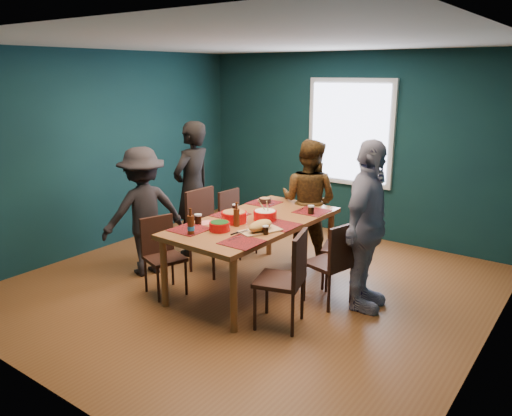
% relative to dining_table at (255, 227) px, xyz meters
% --- Properties ---
extents(room, '(5.01, 5.01, 2.71)m').
position_rel_dining_table_xyz_m(room, '(-0.04, 0.23, 0.65)').
color(room, brown).
rests_on(room, ground).
extents(dining_table, '(1.10, 2.13, 0.80)m').
position_rel_dining_table_xyz_m(dining_table, '(0.00, 0.00, 0.00)').
color(dining_table, brown).
rests_on(dining_table, floor).
extents(chair_left_far, '(0.42, 0.42, 0.87)m').
position_rel_dining_table_xyz_m(chair_left_far, '(-0.88, 0.73, -0.22)').
color(chair_left_far, black).
rests_on(chair_left_far, floor).
extents(chair_left_mid, '(0.49, 0.49, 1.02)m').
position_rel_dining_table_xyz_m(chair_left_mid, '(-0.78, 0.07, -0.13)').
color(chair_left_mid, black).
rests_on(chair_left_mid, floor).
extents(chair_left_near, '(0.49, 0.49, 0.86)m').
position_rel_dining_table_xyz_m(chair_left_near, '(-0.77, -0.71, -0.22)').
color(chair_left_near, black).
rests_on(chair_left_near, floor).
extents(chair_right_far, '(0.54, 0.54, 0.95)m').
position_rel_dining_table_xyz_m(chair_right_far, '(0.89, 0.64, -0.17)').
color(chair_right_far, black).
rests_on(chair_right_far, floor).
extents(chair_right_mid, '(0.50, 0.50, 0.91)m').
position_rel_dining_table_xyz_m(chair_right_mid, '(0.96, 0.11, -0.19)').
color(chair_right_mid, black).
rests_on(chair_right_mid, floor).
extents(chair_right_near, '(0.54, 0.54, 0.96)m').
position_rel_dining_table_xyz_m(chair_right_near, '(0.82, -0.57, -0.17)').
color(chair_right_near, black).
rests_on(chair_right_near, floor).
extents(person_far_left, '(0.46, 0.68, 1.80)m').
position_rel_dining_table_xyz_m(person_far_left, '(-1.33, 0.42, 0.17)').
color(person_far_left, black).
rests_on(person_far_left, floor).
extents(person_back, '(0.82, 0.67, 1.60)m').
position_rel_dining_table_xyz_m(person_back, '(0.06, 1.10, 0.07)').
color(person_back, black).
rests_on(person_back, floor).
extents(person_right, '(0.56, 1.09, 1.78)m').
position_rel_dining_table_xyz_m(person_right, '(1.23, 0.25, 0.16)').
color(person_right, white).
rests_on(person_right, floor).
extents(person_near_left, '(0.92, 1.15, 1.56)m').
position_rel_dining_table_xyz_m(person_near_left, '(-1.33, -0.45, 0.06)').
color(person_near_left, black).
rests_on(person_near_left, floor).
extents(bowl_salad, '(0.29, 0.29, 0.12)m').
position_rel_dining_table_xyz_m(bowl_salad, '(-0.14, -0.19, 0.14)').
color(bowl_salad, red).
rests_on(bowl_salad, dining_table).
extents(bowl_dumpling, '(0.26, 0.26, 0.25)m').
position_rel_dining_table_xyz_m(bowl_dumpling, '(0.09, 0.08, 0.13)').
color(bowl_dumpling, red).
rests_on(bowl_dumpling, dining_table).
extents(bowl_herbs, '(0.22, 0.22, 0.10)m').
position_rel_dining_table_xyz_m(bowl_herbs, '(-0.07, -0.52, 0.13)').
color(bowl_herbs, red).
rests_on(bowl_herbs, dining_table).
extents(cutting_board, '(0.37, 0.57, 0.12)m').
position_rel_dining_table_xyz_m(cutting_board, '(0.29, -0.30, 0.13)').
color(cutting_board, tan).
rests_on(cutting_board, dining_table).
extents(small_bowl, '(0.16, 0.16, 0.07)m').
position_rel_dining_table_xyz_m(small_bowl, '(-0.33, 0.68, 0.11)').
color(small_bowl, black).
rests_on(small_bowl, dining_table).
extents(beer_bottle_a, '(0.07, 0.07, 0.28)m').
position_rel_dining_table_xyz_m(beer_bottle_a, '(-0.23, -0.79, 0.17)').
color(beer_bottle_a, '#461D0C').
rests_on(beer_bottle_a, dining_table).
extents(beer_bottle_b, '(0.07, 0.07, 0.26)m').
position_rel_dining_table_xyz_m(beer_bottle_b, '(-0.03, -0.29, 0.18)').
color(beer_bottle_b, '#461D0C').
rests_on(beer_bottle_b, dining_table).
extents(cola_glass_a, '(0.08, 0.08, 0.11)m').
position_rel_dining_table_xyz_m(cola_glass_a, '(-0.41, -0.48, 0.14)').
color(cola_glass_a, black).
rests_on(cola_glass_a, dining_table).
extents(cola_glass_b, '(0.07, 0.07, 0.09)m').
position_rel_dining_table_xyz_m(cola_glass_b, '(0.39, -0.34, 0.13)').
color(cola_glass_b, black).
rests_on(cola_glass_b, dining_table).
extents(cola_glass_c, '(0.08, 0.08, 0.11)m').
position_rel_dining_table_xyz_m(cola_glass_c, '(0.39, 0.58, 0.13)').
color(cola_glass_c, black).
rests_on(cola_glass_c, dining_table).
extents(cola_glass_d, '(0.07, 0.07, 0.10)m').
position_rel_dining_table_xyz_m(cola_glass_d, '(-0.38, 0.13, 0.13)').
color(cola_glass_d, black).
rests_on(cola_glass_d, dining_table).
extents(napkin_a, '(0.21, 0.21, 0.00)m').
position_rel_dining_table_xyz_m(napkin_a, '(0.38, -0.00, 0.08)').
color(napkin_a, '#EE6E64').
rests_on(napkin_a, dining_table).
extents(napkin_b, '(0.20, 0.20, 0.00)m').
position_rel_dining_table_xyz_m(napkin_b, '(-0.37, -0.40, 0.08)').
color(napkin_b, '#EE6E64').
rests_on(napkin_b, dining_table).
extents(napkin_c, '(0.19, 0.19, 0.00)m').
position_rel_dining_table_xyz_m(napkin_c, '(0.35, -0.65, 0.08)').
color(napkin_c, '#EE6E64').
rests_on(napkin_c, dining_table).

